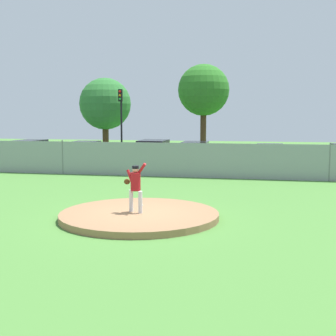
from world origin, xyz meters
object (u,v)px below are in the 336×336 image
(pitcher_youth, at_px, (135,184))
(traffic_cone_orange, at_px, (116,161))
(traffic_light_near, at_px, (121,112))
(parked_car_charcoal, at_px, (195,155))
(parked_car_slate, at_px, (29,153))
(parked_car_red, at_px, (270,157))
(parked_car_burgundy, at_px, (153,154))
(parked_car_silver, at_px, (84,154))
(baseball, at_px, (142,205))

(pitcher_youth, relative_size, traffic_cone_orange, 2.93)
(traffic_cone_orange, height_order, traffic_light_near, traffic_light_near)
(parked_car_charcoal, height_order, traffic_cone_orange, parked_car_charcoal)
(parked_car_slate, xyz_separation_m, parked_car_red, (15.93, 0.69, -0.06))
(traffic_cone_orange, bearing_deg, parked_car_burgundy, -11.19)
(parked_car_slate, xyz_separation_m, traffic_cone_orange, (5.75, 1.12, -0.54))
(parked_car_burgundy, relative_size, traffic_cone_orange, 8.23)
(parked_car_red, bearing_deg, pitcher_youth, -106.95)
(parked_car_burgundy, bearing_deg, traffic_cone_orange, 168.81)
(parked_car_charcoal, relative_size, traffic_light_near, 0.80)
(parked_car_charcoal, distance_m, traffic_cone_orange, 5.56)
(parked_car_burgundy, xyz_separation_m, traffic_light_near, (-3.44, 4.01, 2.75))
(parked_car_charcoal, xyz_separation_m, parked_car_burgundy, (-2.75, 0.14, 0.03))
(parked_car_slate, distance_m, parked_car_silver, 3.72)
(parked_car_silver, bearing_deg, parked_car_burgundy, -0.35)
(parked_car_slate, bearing_deg, traffic_cone_orange, 11.03)
(pitcher_youth, relative_size, parked_car_slate, 0.36)
(traffic_cone_orange, distance_m, traffic_light_near, 4.85)
(parked_car_charcoal, xyz_separation_m, parked_car_silver, (-7.57, 0.17, -0.03))
(parked_car_silver, distance_m, parked_car_red, 12.26)
(parked_car_burgundy, distance_m, traffic_cone_orange, 2.85)
(parked_car_slate, relative_size, traffic_cone_orange, 8.18)
(parked_car_charcoal, bearing_deg, baseball, -89.52)
(parked_car_charcoal, distance_m, traffic_light_near, 7.96)
(parked_car_slate, distance_m, traffic_cone_orange, 5.88)
(baseball, distance_m, parked_car_charcoal, 13.60)
(parked_car_charcoal, distance_m, parked_car_slate, 11.25)
(baseball, height_order, parked_car_burgundy, parked_car_burgundy)
(parked_car_charcoal, xyz_separation_m, parked_car_red, (4.69, 0.26, -0.06))
(baseball, distance_m, traffic_light_near, 19.12)
(baseball, xyz_separation_m, parked_car_slate, (-11.36, 13.15, 0.56))
(pitcher_youth, height_order, parked_car_slate, pitcher_youth)
(parked_car_slate, height_order, parked_car_silver, parked_car_slate)
(parked_car_burgundy, height_order, traffic_light_near, traffic_light_near)
(parked_car_charcoal, relative_size, parked_car_slate, 0.94)
(parked_car_charcoal, height_order, parked_car_red, parked_car_charcoal)
(parked_car_red, bearing_deg, parked_car_burgundy, -179.12)
(parked_car_slate, bearing_deg, parked_car_silver, 9.41)
(parked_car_silver, relative_size, traffic_cone_orange, 8.56)
(traffic_light_near, bearing_deg, parked_car_silver, -109.10)
(parked_car_slate, relative_size, traffic_light_near, 0.85)
(baseball, height_order, traffic_light_near, traffic_light_near)
(parked_car_red, relative_size, traffic_cone_orange, 7.40)
(parked_car_charcoal, relative_size, parked_car_burgundy, 0.93)
(parked_car_silver, xyz_separation_m, parked_car_burgundy, (4.82, -0.03, 0.06))
(parked_car_charcoal, xyz_separation_m, traffic_cone_orange, (-5.49, 0.68, -0.53))
(baseball, distance_m, traffic_cone_orange, 15.34)
(baseball, xyz_separation_m, traffic_light_near, (-6.31, 17.74, 3.33))
(parked_car_silver, distance_m, traffic_cone_orange, 2.20)
(parked_car_charcoal, bearing_deg, traffic_light_near, 146.14)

